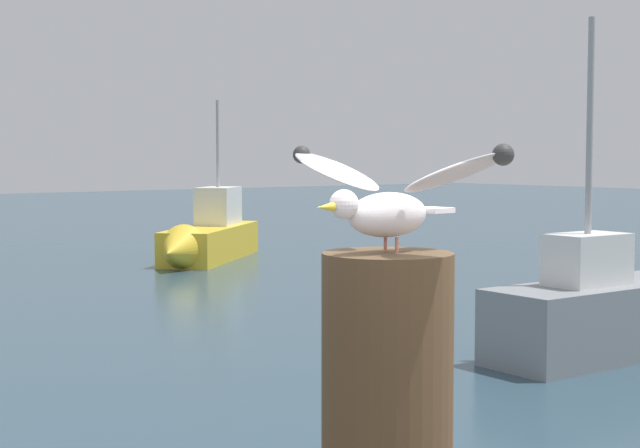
# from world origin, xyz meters

# --- Properties ---
(seagull) EXTENTS (0.39, 0.66, 0.24)m
(seagull) POSITION_xyz_m (-0.87, -0.51, 2.42)
(seagull) COLOR #C67560
(seagull) RESTS_ON mooring_post
(boat_grey) EXTENTS (4.58, 1.20, 4.16)m
(boat_grey) POSITION_xyz_m (8.36, 5.28, 0.54)
(boat_grey) COLOR gray
(boat_grey) RESTS_ON ground_plane
(boat_yellow) EXTENTS (4.58, 4.24, 3.94)m
(boat_yellow) POSITION_xyz_m (9.39, 17.71, 0.55)
(boat_yellow) COLOR yellow
(boat_yellow) RESTS_ON ground_plane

